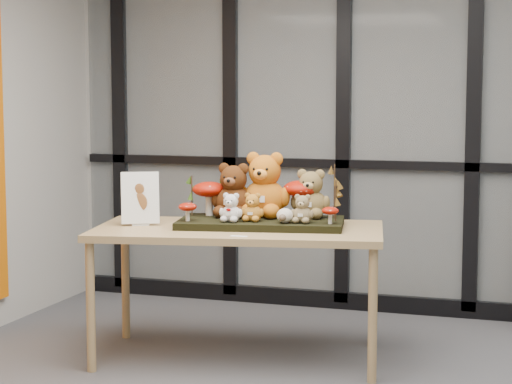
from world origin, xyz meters
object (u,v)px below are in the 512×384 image
(bear_tan_back, at_px, (311,191))
(bear_beige_small, at_px, (303,207))
(plush_cream_hedgehog, at_px, (285,215))
(mushroom_back_left, at_px, (209,197))
(mushroom_front_right, at_px, (330,215))
(bear_pooh_yellow, at_px, (265,181))
(bear_brown_medium, at_px, (234,187))
(diorama_tray, at_px, (261,223))
(display_table, at_px, (238,239))
(bear_white_bow, at_px, (231,206))
(mushroom_front_left, at_px, (188,211))
(mushroom_back_right, at_px, (301,197))
(sign_holder, at_px, (140,200))
(bear_small_yellow, at_px, (253,206))

(bear_tan_back, xyz_separation_m, bear_beige_small, (0.01, -0.23, -0.07))
(plush_cream_hedgehog, distance_m, mushroom_back_left, 0.56)
(mushroom_front_right, bearing_deg, bear_pooh_yellow, 157.40)
(bear_brown_medium, bearing_deg, diorama_tray, -29.04)
(display_table, relative_size, bear_white_bow, 9.72)
(display_table, distance_m, bear_white_bow, 0.21)
(mushroom_back_left, bearing_deg, bear_beige_small, -12.25)
(mushroom_front_left, distance_m, mushroom_front_right, 0.82)
(mushroom_back_right, bearing_deg, sign_holder, -158.44)
(bear_tan_back, relative_size, mushroom_front_left, 2.69)
(display_table, height_order, bear_brown_medium, bear_brown_medium)
(diorama_tray, relative_size, bear_tan_back, 3.02)
(diorama_tray, bearing_deg, bear_small_yellow, -115.92)
(bear_tan_back, distance_m, bear_small_yellow, 0.38)
(diorama_tray, xyz_separation_m, bear_beige_small, (0.27, -0.06, 0.11))
(mushroom_back_right, height_order, mushroom_front_right, mushroom_back_right)
(mushroom_back_right, relative_size, mushroom_front_left, 2.06)
(bear_small_yellow, height_order, mushroom_front_left, bear_small_yellow)
(bear_small_yellow, bearing_deg, mushroom_front_left, -173.82)
(diorama_tray, height_order, mushroom_front_left, mushroom_front_left)
(display_table, relative_size, bear_brown_medium, 5.05)
(bear_brown_medium, distance_m, plush_cream_hedgehog, 0.42)
(bear_brown_medium, height_order, mushroom_back_left, bear_brown_medium)
(bear_pooh_yellow, height_order, mushroom_front_left, bear_pooh_yellow)
(mushroom_front_right, height_order, sign_holder, sign_holder)
(bear_beige_small, bearing_deg, bear_white_bow, -178.74)
(bear_brown_medium, relative_size, sign_holder, 1.12)
(display_table, relative_size, mushroom_back_right, 7.38)
(bear_beige_small, height_order, mushroom_back_left, mushroom_back_left)
(bear_tan_back, bearing_deg, mushroom_back_right, 165.10)
(mushroom_back_left, relative_size, mushroom_back_right, 0.93)
(sign_holder, bearing_deg, bear_tan_back, -6.94)
(bear_white_bow, bearing_deg, bear_tan_back, 28.49)
(display_table, relative_size, bear_pooh_yellow, 4.20)
(plush_cream_hedgehog, relative_size, mushroom_back_right, 0.39)
(bear_brown_medium, bearing_deg, mushroom_front_right, -21.58)
(diorama_tray, distance_m, mushroom_back_left, 0.38)
(plush_cream_hedgehog, distance_m, mushroom_front_left, 0.56)
(bear_pooh_yellow, distance_m, bear_small_yellow, 0.25)
(plush_cream_hedgehog, bearing_deg, mushroom_back_left, 150.85)
(bear_pooh_yellow, distance_m, bear_brown_medium, 0.19)
(bear_tan_back, bearing_deg, bear_white_bow, -151.51)
(bear_small_yellow, bearing_deg, bear_tan_back, 31.92)
(diorama_tray, xyz_separation_m, bear_small_yellow, (-0.02, -0.09, 0.11))
(bear_white_bow, xyz_separation_m, mushroom_front_left, (-0.25, -0.05, -0.03))
(mushroom_front_right, bearing_deg, diorama_tray, 172.67)
(bear_white_bow, bearing_deg, mushroom_front_right, -1.52)
(bear_white_bow, distance_m, sign_holder, 0.56)
(bear_pooh_yellow, distance_m, bear_beige_small, 0.36)
(sign_holder, bearing_deg, bear_beige_small, -20.24)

